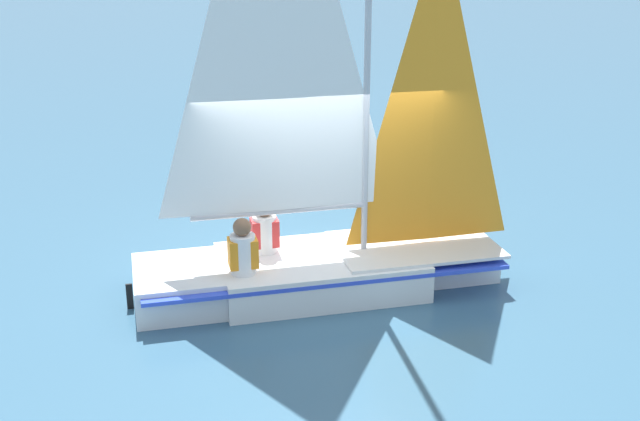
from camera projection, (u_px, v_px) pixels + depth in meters
name	position (u px, v px, depth m)	size (l,w,h in m)	color
ground_plane	(320.00, 288.00, 10.29)	(260.00, 260.00, 0.00)	#38607A
sailboat_main	(319.00, 224.00, 9.98)	(3.81, 4.54, 6.23)	white
sailor_helm	(265.00, 240.00, 10.17)	(0.42, 0.43, 1.16)	black
sailor_crew	(243.00, 261.00, 9.56)	(0.42, 0.43, 1.16)	black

